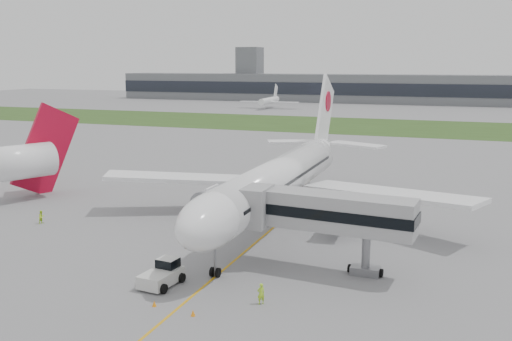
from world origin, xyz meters
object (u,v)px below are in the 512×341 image
(pushback_tug, at_px, (163,274))
(neighbor_aircraft, at_px, (20,161))
(jet_bridge, at_px, (319,212))
(airliner, at_px, (281,177))
(ground_crew_near, at_px, (261,294))

(pushback_tug, bearing_deg, neighbor_aircraft, 154.49)
(jet_bridge, bearing_deg, airliner, 124.80)
(pushback_tug, xyz_separation_m, jet_bridge, (12.15, 8.22, 4.74))
(neighbor_aircraft, bearing_deg, ground_crew_near, -2.55)
(pushback_tug, height_order, ground_crew_near, pushback_tug)
(airliner, xyz_separation_m, pushback_tug, (-3.65, -23.09, -4.66))
(jet_bridge, xyz_separation_m, ground_crew_near, (-2.50, -9.23, -4.85))
(airliner, height_order, jet_bridge, airliner)
(airliner, bearing_deg, jet_bridge, -60.26)
(ground_crew_near, bearing_deg, jet_bridge, -147.18)
(jet_bridge, relative_size, neighbor_aircraft, 0.95)
(jet_bridge, distance_m, neighbor_aircraft, 48.83)
(airliner, distance_m, jet_bridge, 17.13)
(jet_bridge, distance_m, ground_crew_near, 10.72)
(ground_crew_near, relative_size, neighbor_aircraft, 0.10)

